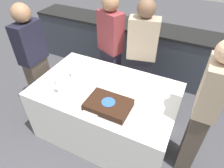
{
  "coord_description": "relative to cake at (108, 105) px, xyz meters",
  "views": [
    {
      "loc": [
        0.85,
        -1.57,
        2.29
      ],
      "look_at": [
        0.09,
        0.0,
        0.87
      ],
      "focal_mm": 32.0,
      "sensor_mm": 36.0,
      "label": 1
    }
  ],
  "objects": [
    {
      "name": "cake",
      "position": [
        0.0,
        0.0,
        0.0
      ],
      "size": [
        0.5,
        0.36,
        0.08
      ],
      "color": "#B7B2AD",
      "rests_on": "dining_table"
    },
    {
      "name": "side_plate_right_edge",
      "position": [
        0.27,
        0.36,
        -0.04
      ],
      "size": [
        0.18,
        0.18,
        0.0
      ],
      "color": "white",
      "rests_on": "dining_table"
    },
    {
      "name": "back_counter",
      "position": [
        -0.17,
        1.86,
        -0.35
      ],
      "size": [
        4.4,
        0.58,
        0.92
      ],
      "color": "#333842",
      "rests_on": "ground_plane"
    },
    {
      "name": "side_plate_near_cake",
      "position": [
        0.06,
        0.31,
        -0.04
      ],
      "size": [
        0.18,
        0.18,
        0.0
      ],
      "color": "white",
      "rests_on": "dining_table"
    },
    {
      "name": "person_seated_right",
      "position": [
        0.89,
        0.26,
        0.04
      ],
      "size": [
        0.2,
        0.35,
        1.63
      ],
      "rotation": [
        0.0,
        0.0,
        -1.57
      ],
      "color": "#4C4238",
      "rests_on": "ground_plane"
    },
    {
      "name": "ground_plane",
      "position": [
        -0.17,
        0.26,
        -0.81
      ],
      "size": [
        14.0,
        14.0,
        0.0
      ],
      "primitive_type": "plane",
      "color": "#424247"
    },
    {
      "name": "wine_glass",
      "position": [
        -0.61,
        -0.05,
        0.09
      ],
      "size": [
        0.06,
        0.06,
        0.2
      ],
      "color": "white",
      "rests_on": "dining_table"
    },
    {
      "name": "dining_table",
      "position": [
        -0.17,
        0.26,
        -0.43
      ],
      "size": [
        1.68,
        1.04,
        0.77
      ],
      "color": "silver",
      "rests_on": "ground_plane"
    },
    {
      "name": "utensil_pile",
      "position": [
        -0.12,
        -0.14,
        -0.03
      ],
      "size": [
        0.16,
        0.1,
        0.02
      ],
      "color": "white",
      "rests_on": "dining_table"
    },
    {
      "name": "person_seated_left",
      "position": [
        -1.23,
        0.26,
        0.03
      ],
      "size": [
        0.22,
        0.36,
        1.61
      ],
      "rotation": [
        0.0,
        0.0,
        1.57
      ],
      "color": "#4C4238",
      "rests_on": "ground_plane"
    },
    {
      "name": "person_standing_back",
      "position": [
        -0.47,
        1.0,
        0.05
      ],
      "size": [
        0.4,
        0.32,
        1.62
      ],
      "rotation": [
        0.0,
        0.0,
        2.76
      ],
      "color": "#383347",
      "rests_on": "ground_plane"
    },
    {
      "name": "person_cutting_cake",
      "position": [
        0.0,
        1.0,
        0.04
      ],
      "size": [
        0.42,
        0.28,
        1.62
      ],
      "rotation": [
        0.0,
        0.0,
        -2.91
      ],
      "color": "#282833",
      "rests_on": "ground_plane"
    },
    {
      "name": "plate_stack",
      "position": [
        -0.6,
        0.35,
        -0.0
      ],
      "size": [
        0.22,
        0.22,
        0.07
      ],
      "color": "white",
      "rests_on": "dining_table"
    }
  ]
}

